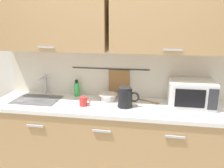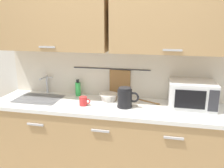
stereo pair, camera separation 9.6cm
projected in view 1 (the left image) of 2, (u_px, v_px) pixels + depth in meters
counter_unit at (107, 142)px, 2.64m from camera, size 2.53×0.64×0.90m
back_wall_assembly at (111, 44)px, 2.58m from camera, size 3.70×0.41×2.50m
sink_faucet at (44, 83)px, 2.83m from camera, size 0.09×0.17×0.22m
microwave at (191, 93)px, 2.45m from camera, size 0.46×0.35×0.27m
electric_kettle at (125, 97)px, 2.42m from camera, size 0.23×0.16×0.21m
dish_soap_bottle at (77, 89)px, 2.78m from camera, size 0.06×0.06×0.20m
mug_near_sink at (83, 102)px, 2.46m from camera, size 0.12×0.08×0.09m
mixing_bowl at (108, 96)px, 2.64m from camera, size 0.21×0.21×0.08m
wooden_spoon at (151, 102)px, 2.58m from camera, size 0.26×0.15×0.01m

